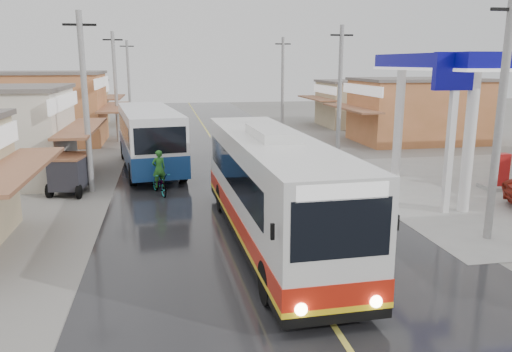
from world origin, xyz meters
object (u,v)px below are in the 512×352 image
object	(u,v)px
coach_bus	(271,188)
cyclist	(159,180)
second_bus	(149,137)
tricycle_near	(70,172)

from	to	relation	value
coach_bus	cyclist	world-z (taller)	coach_bus
second_bus	cyclist	world-z (taller)	second_bus
coach_bus	second_bus	size ratio (longest dim) A/B	1.19
second_bus	tricycle_near	size ratio (longest dim) A/B	4.12
cyclist	tricycle_near	distance (m)	4.08
coach_bus	second_bus	bearing A→B (deg)	107.00
second_bus	cyclist	bearing A→B (deg)	-92.00
second_bus	tricycle_near	xyz separation A→B (m)	(-3.42, -4.67, -0.78)
coach_bus	tricycle_near	distance (m)	10.91
coach_bus	tricycle_near	size ratio (longest dim) A/B	4.88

